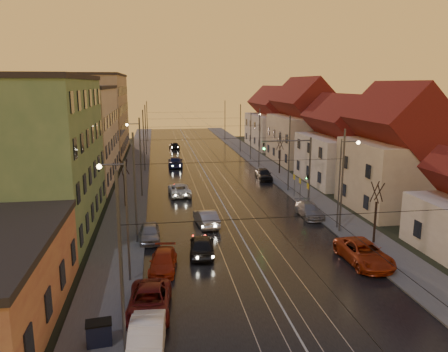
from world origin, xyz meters
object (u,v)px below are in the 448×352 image
driving_car_1 (206,218)px  parked_right_1 (309,210)px  street_lamp_0 (122,210)px  driving_car_3 (175,162)px  parked_left_2 (163,262)px  parked_left_3 (150,233)px  traffic_light_mast (301,163)px  driving_car_4 (174,146)px  street_lamp_3 (253,131)px  dumpster (99,334)px  parked_left_1 (149,302)px  parked_left_0 (146,341)px  driving_car_2 (179,190)px  driving_car_0 (202,245)px  street_lamp_1 (343,175)px  street_lamp_2 (138,147)px  parked_right_0 (364,253)px  parked_right_2 (264,174)px

driving_car_1 → parked_right_1: bearing=179.8°
street_lamp_0 → driving_car_3: (5.13, 39.91, -4.10)m
parked_left_2 → parked_left_3: 6.08m
street_lamp_0 → parked_right_1: bearing=35.3°
street_lamp_0 → parked_left_3: bearing=78.7°
traffic_light_mast → driving_car_4: 44.36m
street_lamp_3 → dumpster: (-19.00, -51.03, -4.19)m
parked_left_2 → street_lamp_3: bearing=75.7°
parked_left_1 → traffic_light_mast: bearing=56.4°
street_lamp_3 → parked_left_0: street_lamp_3 is taller
parked_left_3 → parked_right_1: bearing=15.3°
driving_car_4 → parked_left_2: driving_car_4 is taller
dumpster → street_lamp_0: bearing=76.7°
parked_left_1 → parked_left_2: 5.82m
driving_car_2 → driving_car_0: bearing=88.8°
street_lamp_1 → driving_car_3: 34.73m
driving_car_0 → parked_left_0: size_ratio=0.95×
driving_car_3 → dumpster: (-5.92, -46.94, -0.09)m
street_lamp_1 → driving_car_0: (-12.79, -4.08, -4.12)m
street_lamp_2 → parked_left_0: street_lamp_2 is taller
parked_right_0 → parked_right_2: 28.33m
street_lamp_2 → parked_right_0: 32.46m
driving_car_2 → parked_right_0: size_ratio=0.90×
street_lamp_2 → parked_right_2: bearing=2.8°
driving_car_4 → parked_right_2: bearing=103.2°
dumpster → driving_car_3: bearing=76.0°
street_lamp_3 → driving_car_1: (-11.69, -33.34, -4.14)m
parked_left_2 → street_lamp_2: bearing=101.4°
parked_right_2 → driving_car_1: bearing=-116.3°
driving_car_1 → parked_right_2: bearing=-125.4°
parked_left_1 → parked_left_3: 11.75m
street_lamp_2 → parked_left_3: (1.50, -20.46, -4.20)m
parked_left_3 → driving_car_4: bearing=84.8°
driving_car_1 → driving_car_4: size_ratio=1.09×
driving_car_4 → driving_car_0: bearing=83.2°
driving_car_0 → parked_left_3: driving_car_0 is taller
driving_car_4 → parked_right_1: 48.14m
driving_car_4 → parked_left_0: parked_left_0 is taller
driving_car_1 → parked_left_3: (-5.01, -3.12, -0.05)m
parked_right_2 → driving_car_4: bearing=111.9°
parked_left_2 → parked_right_1: (14.23, 10.29, 0.04)m
driving_car_4 → traffic_light_mast: bearing=98.4°
street_lamp_3 → parked_right_1: 32.47m
parked_right_2 → parked_left_1: bearing=-111.8°
street_lamp_3 → parked_left_1: 51.16m
street_lamp_2 → street_lamp_1: bearing=-47.7°
traffic_light_mast → parked_right_0: bearing=-91.5°
driving_car_0 → parked_right_2: driving_car_0 is taller
street_lamp_0 → driving_car_1: street_lamp_0 is taller
parked_left_1 → parked_left_2: (0.89, 5.75, -0.08)m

